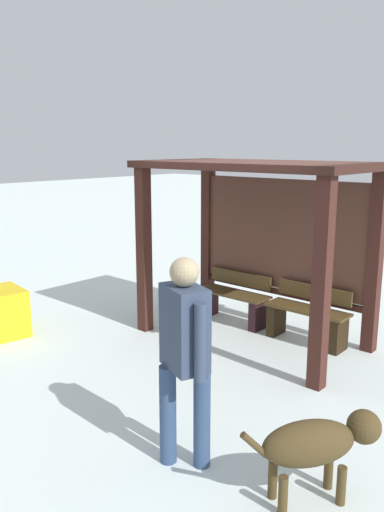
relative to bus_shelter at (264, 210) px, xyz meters
name	(u,v)px	position (x,y,z in m)	size (l,w,h in m)	color
ground_plane	(251,339)	(0.00, -0.22, -1.75)	(60.00, 60.00, 0.00)	silver
bus_shelter	(264,210)	(0.00, 0.00, 0.00)	(3.00, 1.67, 2.40)	#401F19
bench_left_inside	(234,300)	(-0.62, 0.20, -1.42)	(1.13, 0.40, 0.74)	#4F3A1D
bench_center_inside	(308,317)	(0.62, 0.20, -1.40)	(1.13, 0.38, 0.76)	#4E3A1D
person_walking	(185,347)	(1.21, -2.88, -0.72)	(0.59, 0.39, 1.76)	#36435C
dog	(318,443)	(2.23, -2.56, -1.28)	(0.71, 0.95, 0.67)	#49381D
grit_bin	(2,312)	(-2.71, -2.38, -1.42)	(0.70, 0.56, 0.65)	yellow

